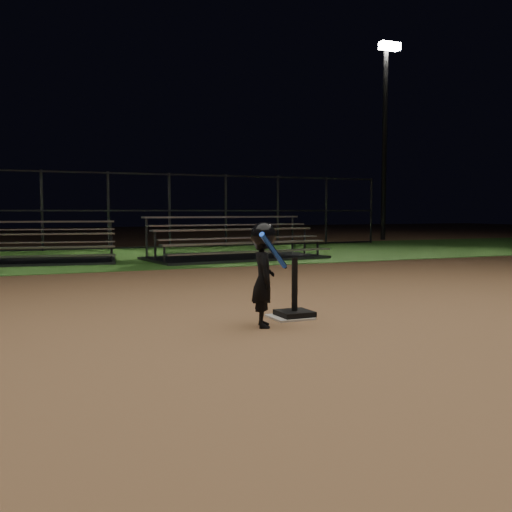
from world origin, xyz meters
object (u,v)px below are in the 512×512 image
(home_plate, at_px, (290,317))
(child_batter, at_px, (264,271))
(batting_tee, at_px, (294,306))
(bleacher_left, at_px, (27,255))
(light_pole_right, at_px, (386,124))
(bleacher_right, at_px, (236,250))

(home_plate, bearing_deg, child_batter, -145.37)
(batting_tee, distance_m, bleacher_left, 9.16)
(home_plate, height_order, light_pole_right, light_pole_right)
(child_batter, height_order, light_pole_right, light_pole_right)
(home_plate, relative_size, child_batter, 0.40)
(home_plate, xyz_separation_m, bleacher_right, (2.41, 7.94, 0.22))
(batting_tee, distance_m, light_pole_right, 19.73)
(home_plate, relative_size, bleacher_right, 0.10)
(child_batter, xyz_separation_m, light_pole_right, (12.48, 15.28, 4.35))
(home_plate, xyz_separation_m, light_pole_right, (12.00, 14.94, 4.93))
(bleacher_right, bearing_deg, batting_tee, -112.70)
(bleacher_left, bearing_deg, light_pole_right, 31.76)
(home_plate, xyz_separation_m, child_batter, (-0.48, -0.33, 0.58))
(bleacher_left, bearing_deg, child_batter, -68.21)
(bleacher_right, relative_size, light_pole_right, 0.57)
(home_plate, bearing_deg, batting_tee, -7.44)
(bleacher_right, bearing_deg, light_pole_right, 29.95)
(light_pole_right, bearing_deg, child_batter, -129.25)
(light_pole_right, bearing_deg, bleacher_left, -157.04)
(child_batter, bearing_deg, bleacher_right, -2.40)
(home_plate, xyz_separation_m, bleacher_left, (-2.58, 8.76, 0.19))
(child_batter, distance_m, bleacher_left, 9.34)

